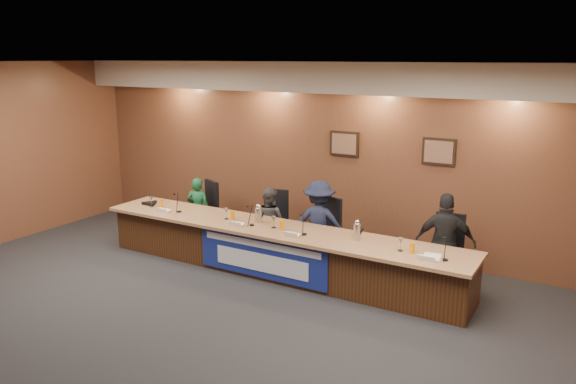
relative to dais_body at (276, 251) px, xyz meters
The scene contains 39 objects.
floor 2.43m from the dais_body, 90.00° to the right, with size 10.00×10.00×0.00m, color black.
ceiling 3.73m from the dais_body, 90.00° to the right, with size 10.00×8.00×0.04m, color silver.
wall_back 2.03m from the dais_body, 90.00° to the left, with size 10.00×0.04×3.20m, color brown.
soffit 2.93m from the dais_body, 90.00° to the left, with size 10.00×0.50×0.50m, color beige.
dais_body is the anchor object (origin of this frame).
dais_top 0.38m from the dais_body, 90.00° to the right, with size 6.10×0.95×0.05m, color #9C6D48.
banner 0.42m from the dais_body, 90.00° to the right, with size 2.20×0.02×0.65m, color navy.
banner_text_upper 0.49m from the dais_body, 90.00° to the right, with size 2.00×0.01×0.10m, color silver.
banner_text_lower 0.43m from the dais_body, 90.00° to the right, with size 1.60×0.01×0.28m, color silver.
wall_photo_left 2.21m from the dais_body, 75.71° to the left, with size 0.52×0.04×0.42m, color black.
wall_photo_right 2.95m from the dais_body, 38.13° to the left, with size 0.52×0.04×0.42m, color black.
panelist_a 2.14m from the dais_body, 163.00° to the left, with size 0.43×0.28×1.17m, color #12502C.
panelist_b 0.84m from the dais_body, 129.46° to the left, with size 0.57×0.44×1.17m, color #434448.
panelist_c 0.83m from the dais_body, 55.83° to the left, with size 0.90×0.52×1.40m, color #171D37.
panelist_d 2.53m from the dais_body, 14.35° to the left, with size 0.84×0.35×1.43m, color black.
office_chair_a 2.16m from the dais_body, 160.46° to the left, with size 0.48×0.48×0.08m, color black.
office_chair_b 0.89m from the dais_body, 125.34° to the left, with size 0.48×0.48×0.08m, color black.
office_chair_c 0.85m from the dais_body, 59.68° to the left, with size 0.48×0.48×0.08m, color black.
office_chair_d 2.54m from the dais_body, 16.55° to the left, with size 0.48×0.48×0.08m, color black.
nameplate_a 2.13m from the dais_body, behind, with size 0.24×0.06×0.09m, color white.
microphone_a 1.86m from the dais_body, behind, with size 0.07×0.07×0.02m, color black.
juice_glass_a 2.32m from the dais_body, behind, with size 0.06×0.06×0.15m, color #FE8900.
water_glass_a 2.51m from the dais_body, behind, with size 0.08×0.08×0.18m, color silver.
nameplate_b 0.77m from the dais_body, 150.55° to the right, with size 0.24×0.06×0.09m, color white.
microphone_b 0.56m from the dais_body, 155.88° to the right, with size 0.07×0.07×0.02m, color black.
juice_glass_b 0.91m from the dais_body, behind, with size 0.06×0.06×0.15m, color #FE8900.
water_glass_b 1.02m from the dais_body, behind, with size 0.08×0.08×0.18m, color silver.
nameplate_c 0.72m from the dais_body, 36.66° to the right, with size 0.24×0.06×0.09m, color white.
microphone_c 0.72m from the dais_body, 14.37° to the right, with size 0.07×0.07×0.02m, color black.
juice_glass_c 0.51m from the dais_body, 31.03° to the right, with size 0.06×0.06×0.15m, color #FE8900.
water_glass_c 0.50m from the dais_body, 82.75° to the right, with size 0.08×0.08×0.18m, color silver.
nameplate_d 2.49m from the dais_body, ahead, with size 0.24×0.06×0.09m, color white.
microphone_d 2.67m from the dais_body, ahead, with size 0.07×0.07×0.02m, color black.
juice_glass_d 2.24m from the dais_body, ahead, with size 0.06×0.06×0.15m, color #FE8900.
water_glass_d 2.08m from the dais_body, ahead, with size 0.08×0.08×0.18m, color silver.
carafe_mid 0.62m from the dais_body, behind, with size 0.13×0.13×0.23m, color silver.
carafe_right 1.44m from the dais_body, ahead, with size 0.11×0.11×0.25m, color silver.
speakerphone 2.61m from the dais_body, behind, with size 0.32×0.32×0.05m, color black.
paper_stack 2.49m from the dais_body, ahead, with size 0.22×0.30×0.01m, color white.
Camera 1 is at (4.31, -4.60, 3.28)m, focal length 35.00 mm.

